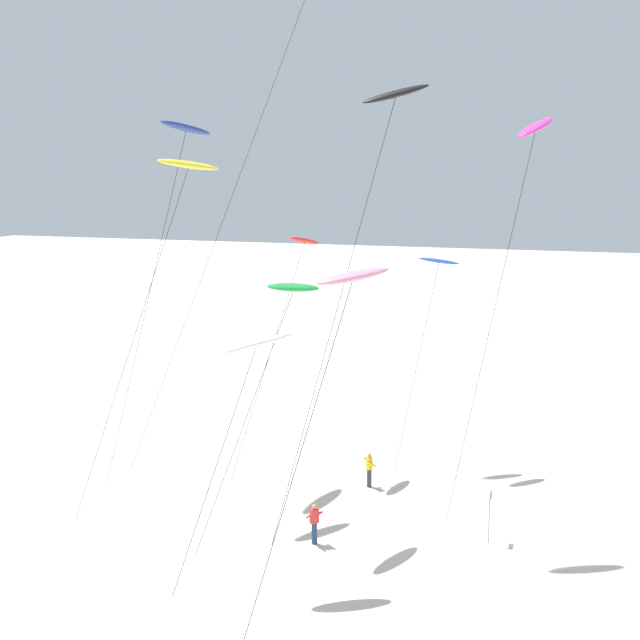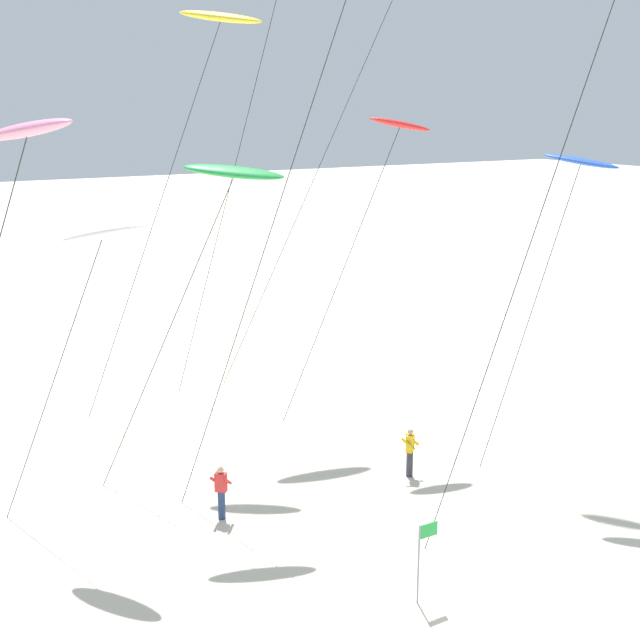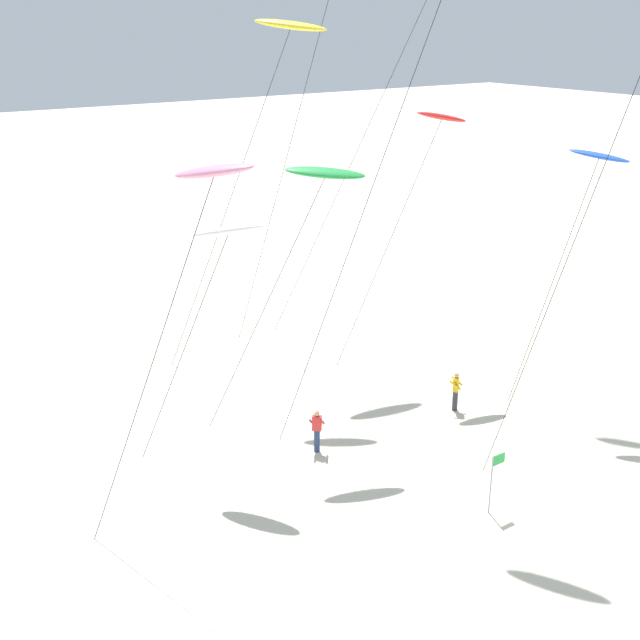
% 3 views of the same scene
% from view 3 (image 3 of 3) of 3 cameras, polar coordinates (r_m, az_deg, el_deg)
% --- Properties ---
extents(ground_plane, '(260.00, 260.00, 0.00)m').
position_cam_3_polar(ground_plane, '(29.32, 15.27, -11.90)').
color(ground_plane, beige).
extents(kite_blue, '(3.07, 2.65, 10.58)m').
position_cam_3_polar(kite_blue, '(33.52, 18.67, 10.50)').
color(kite_blue, blue).
rests_on(kite_blue, ground).
extents(kite_white, '(3.88, 3.42, 9.07)m').
position_cam_3_polar(kite_white, '(27.61, -6.41, 6.06)').
color(kite_white, white).
rests_on(kite_white, ground).
extents(kite_yellow, '(5.98, 4.64, 15.29)m').
position_cam_3_polar(kite_yellow, '(34.97, -2.11, 19.53)').
color(kite_yellow, yellow).
rests_on(kite_yellow, ground).
extents(kite_pink, '(4.40, 3.72, 11.83)m').
position_cam_3_polar(kite_pink, '(22.02, -7.42, 9.96)').
color(kite_pink, pink).
rests_on(kite_pink, ground).
extents(kite_red, '(4.61, 3.22, 11.64)m').
position_cam_3_polar(kite_red, '(35.65, 8.33, 13.52)').
color(kite_red, red).
rests_on(kite_red, ground).
extents(kite_green, '(5.16, 3.71, 10.47)m').
position_cam_3_polar(kite_green, '(29.42, 0.35, 10.04)').
color(kite_green, green).
rests_on(kite_green, ground).
extents(kite_flyer_nearest, '(0.73, 0.73, 1.67)m').
position_cam_3_polar(kite_flyer_nearest, '(30.73, -0.22, -7.60)').
color(kite_flyer_nearest, navy).
rests_on(kite_flyer_nearest, ground).
extents(kite_flyer_middle, '(0.72, 0.72, 1.67)m').
position_cam_3_polar(kite_flyer_middle, '(34.23, 9.36, -4.82)').
color(kite_flyer_middle, '#33333D').
rests_on(kite_flyer_middle, ground).
extents(marker_flag, '(0.56, 0.05, 2.10)m').
position_cam_3_polar(marker_flag, '(27.55, 12.00, -10.21)').
color(marker_flag, gray).
rests_on(marker_flag, ground).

